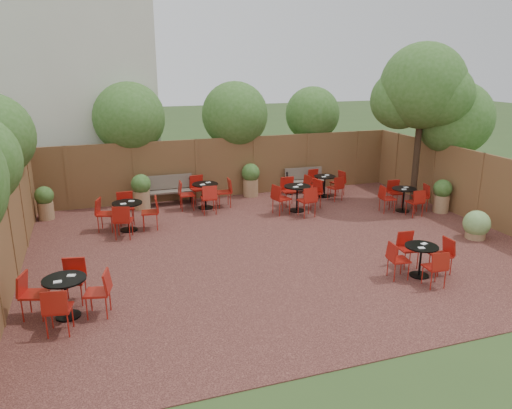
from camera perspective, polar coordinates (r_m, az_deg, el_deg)
name	(u,v)px	position (r m, az deg, el deg)	size (l,w,h in m)	color
ground	(281,247)	(12.23, 2.93, -4.92)	(80.00, 80.00, 0.00)	#354F23
courtyard_paving	(281,246)	(12.22, 2.93, -4.87)	(12.00, 10.00, 0.02)	#331714
fence_back	(226,167)	(16.50, -3.48, 4.33)	(12.00, 0.08, 2.00)	brown
fence_left	(10,236)	(11.24, -26.76, -3.26)	(0.08, 10.00, 2.00)	brown
fence_right	(480,188)	(15.13, 24.61, 1.74)	(0.08, 10.00, 2.00)	brown
neighbour_building	(76,74)	(18.57, -20.23, 14.07)	(5.00, 4.00, 8.00)	beige
overhang_foliage	(188,129)	(13.49, -7.87, 8.72)	(15.70, 10.57, 2.46)	#325C1D
courtyard_tree	(423,91)	(15.97, 18.84, 12.40)	(2.74, 2.64, 4.99)	black
park_bench_left	(170,189)	(15.85, -10.02, 1.74)	(1.50, 0.49, 0.93)	brown
park_bench_right	(305,180)	(17.18, 5.68, 2.90)	(1.39, 0.52, 0.84)	brown
bistro_tables	(261,211)	(13.46, 0.62, -0.81)	(11.06, 7.92, 0.91)	black
planters	(223,189)	(15.26, -3.87, 1.76)	(11.84, 4.20, 1.12)	#95704A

